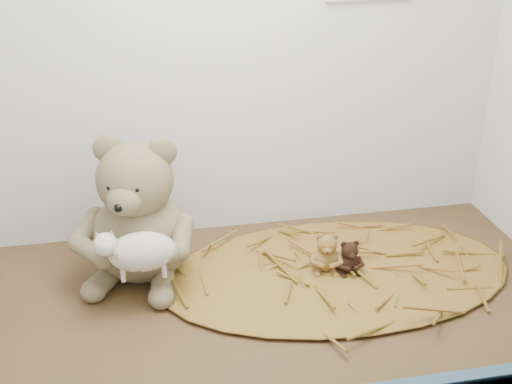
{
  "coord_description": "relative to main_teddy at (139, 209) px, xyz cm",
  "views": [
    {
      "loc": [
        -17.36,
        -95.08,
        68.64
      ],
      "look_at": [
        2.22,
        4.13,
        20.4
      ],
      "focal_mm": 45.0,
      "sensor_mm": 36.0,
      "label": 1
    }
  ],
  "objects": [
    {
      "name": "main_teddy",
      "position": [
        0.0,
        0.0,
        0.0
      ],
      "size": [
        30.02,
        30.78,
        28.57
      ],
      "primitive_type": null,
      "rotation": [
        0.0,
        0.0,
        -0.35
      ],
      "color": "olive",
      "rests_on": "shelf_floor"
    },
    {
      "name": "straw_bed",
      "position": [
        36.91,
        -7.68,
        -13.61
      ],
      "size": [
        69.79,
        40.53,
        1.35
      ],
      "primitive_type": "ellipsoid",
      "color": "brown",
      "rests_on": "shelf_floor"
    },
    {
      "name": "alcove_shell",
      "position": [
        18.23,
        -4.77,
        30.71
      ],
      "size": [
        120.4,
        60.2,
        90.4
      ],
      "color": "#3D2A15",
      "rests_on": "ground"
    },
    {
      "name": "mini_teddy_tan",
      "position": [
        34.86,
        -6.92,
        -8.95
      ],
      "size": [
        7.86,
        8.12,
        7.96
      ],
      "primitive_type": null,
      "rotation": [
        0.0,
        0.0,
        -0.24
      ],
      "color": "#976231",
      "rests_on": "straw_bed"
    },
    {
      "name": "mini_teddy_brown",
      "position": [
        38.95,
        -8.44,
        -9.6
      ],
      "size": [
        5.63,
        5.92,
        6.68
      ],
      "primitive_type": null,
      "rotation": [
        0.0,
        0.0,
        -0.05
      ],
      "color": "black",
      "rests_on": "straw_bed"
    },
    {
      "name": "toy_lamb",
      "position": [
        -0.0,
        -10.24,
        -3.29
      ],
      "size": [
        15.52,
        9.47,
        10.03
      ],
      "primitive_type": null,
      "color": "silver",
      "rests_on": "main_teddy"
    }
  ]
}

